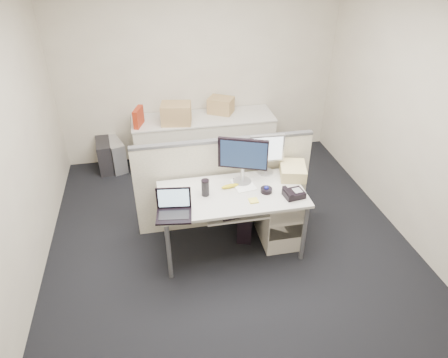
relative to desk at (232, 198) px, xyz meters
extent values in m
cube|color=black|center=(0.00, 0.00, -0.67)|extent=(4.00, 4.50, 0.01)
cube|color=beige|center=(0.00, 2.25, 0.69)|extent=(4.00, 0.02, 2.70)
cube|color=beige|center=(0.00, -2.25, 0.69)|extent=(4.00, 0.02, 2.70)
cube|color=beige|center=(-2.00, 0.00, 0.69)|extent=(0.02, 4.50, 2.70)
cube|color=beige|center=(2.00, 0.00, 0.69)|extent=(0.02, 4.50, 2.70)
cube|color=beige|center=(0.00, 0.00, 0.05)|extent=(1.50, 0.75, 0.03)
cylinder|color=slate|center=(-0.70, -0.33, -0.31)|extent=(0.04, 0.04, 0.70)
cylinder|color=slate|center=(-0.70, 0.33, -0.31)|extent=(0.04, 0.04, 0.70)
cylinder|color=slate|center=(0.70, -0.33, -0.31)|extent=(0.04, 0.04, 0.70)
cylinder|color=slate|center=(0.70, 0.33, -0.31)|extent=(0.04, 0.04, 0.70)
cube|color=beige|center=(0.00, -0.18, -0.04)|extent=(0.62, 0.32, 0.02)
cube|color=#B6AB9F|center=(0.55, 0.05, -0.34)|extent=(0.40, 0.55, 0.65)
cube|color=beige|center=(0.00, 0.45, -0.11)|extent=(2.00, 0.06, 1.10)
cube|color=#B6AB9F|center=(0.00, 1.93, -0.30)|extent=(2.00, 0.60, 0.72)
cube|color=black|center=(0.15, 0.18, 0.32)|extent=(0.55, 0.37, 0.52)
cube|color=#B7B7BC|center=(0.45, 0.32, 0.29)|extent=(0.38, 0.20, 0.45)
cube|color=black|center=(-0.62, -0.28, 0.19)|extent=(0.36, 0.29, 0.25)
cylinder|color=black|center=(0.35, -0.05, 0.09)|extent=(0.13, 0.13, 0.05)
cube|color=black|center=(0.60, -0.18, 0.10)|extent=(0.22, 0.19, 0.06)
cube|color=white|center=(0.15, 0.12, 0.07)|extent=(0.24, 0.29, 0.01)
cube|color=#E9D84B|center=(0.18, -0.18, 0.07)|extent=(0.09, 0.09, 0.01)
cylinder|color=black|center=(-0.27, 0.02, 0.15)|extent=(0.10, 0.10, 0.17)
ellipsoid|color=gold|center=(0.00, 0.10, 0.09)|extent=(0.20, 0.08, 0.04)
cube|color=black|center=(0.10, 0.20, 0.07)|extent=(0.07, 0.12, 0.02)
cube|color=tan|center=(0.72, 0.20, 0.13)|extent=(0.35, 0.40, 0.13)
cube|color=black|center=(0.05, -0.22, -0.02)|extent=(0.45, 0.21, 0.02)
cube|color=black|center=(0.20, 0.20, -0.48)|extent=(0.26, 0.43, 0.37)
cube|color=black|center=(-1.45, 2.03, -0.44)|extent=(0.24, 0.50, 0.45)
cube|color=#B7B7BC|center=(-1.30, 2.03, -0.44)|extent=(0.33, 0.51, 0.44)
cube|color=#A28550|center=(-0.39, 1.81, 0.21)|extent=(0.45, 0.36, 0.30)
cube|color=#A28550|center=(0.28, 2.05, 0.18)|extent=(0.43, 0.40, 0.25)
cube|color=#9A2711|center=(-0.90, 1.83, 0.19)|extent=(0.15, 0.29, 0.27)
camera|label=1|loc=(-0.74, -3.29, 2.38)|focal=32.00mm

